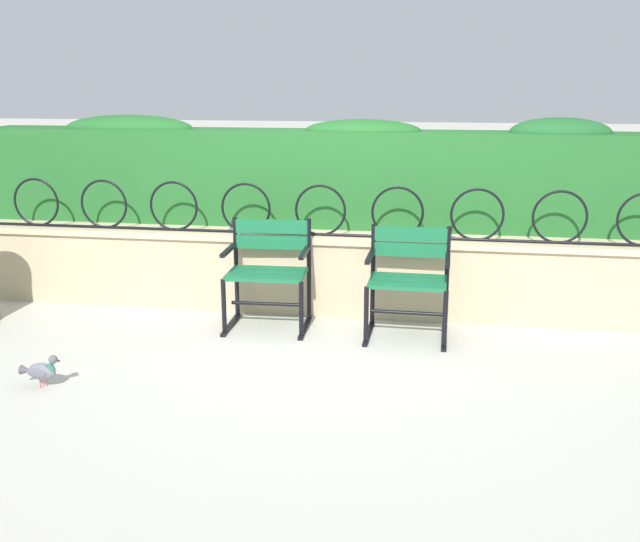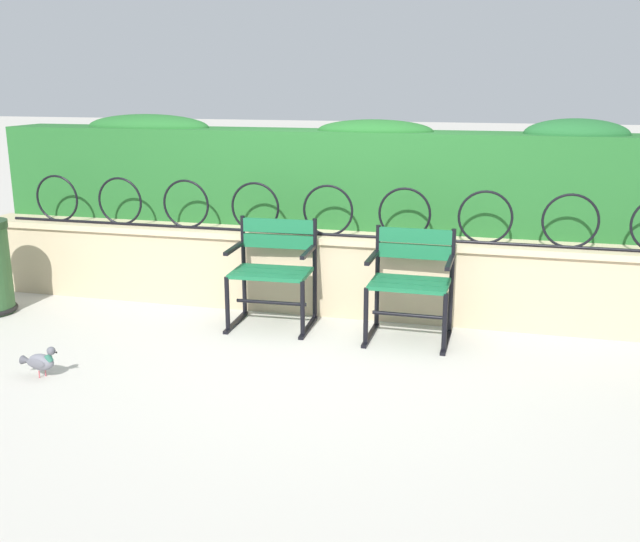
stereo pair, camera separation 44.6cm
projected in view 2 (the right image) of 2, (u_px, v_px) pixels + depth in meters
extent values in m
plane|color=#BCB7AD|center=(315.00, 349.00, 5.26)|extent=(60.00, 60.00, 0.00)
cube|color=tan|center=(343.00, 277.00, 6.04)|extent=(6.62, 0.35, 0.61)
cube|color=#CBB58F|center=(343.00, 238.00, 5.96)|extent=(6.62, 0.41, 0.05)
cylinder|color=black|center=(341.00, 235.00, 5.88)|extent=(6.09, 0.02, 0.02)
torus|color=black|center=(57.00, 198.00, 6.45)|extent=(0.42, 0.02, 0.42)
torus|color=black|center=(120.00, 201.00, 6.30)|extent=(0.42, 0.02, 0.42)
torus|color=black|center=(186.00, 204.00, 6.15)|extent=(0.42, 0.02, 0.42)
torus|color=black|center=(255.00, 207.00, 6.01)|extent=(0.42, 0.02, 0.42)
torus|color=black|center=(328.00, 210.00, 5.86)|extent=(0.42, 0.02, 0.42)
torus|color=black|center=(405.00, 214.00, 5.71)|extent=(0.42, 0.02, 0.42)
torus|color=black|center=(485.00, 217.00, 5.56)|extent=(0.42, 0.02, 0.42)
torus|color=black|center=(570.00, 221.00, 5.41)|extent=(0.42, 0.02, 0.42)
cube|color=#236028|center=(355.00, 179.00, 6.26)|extent=(6.48, 0.52, 0.81)
ellipsoid|color=#236128|center=(148.00, 127.00, 6.62)|extent=(1.19, 0.47, 0.23)
ellipsoid|color=#205C24|center=(375.00, 131.00, 6.11)|extent=(0.99, 0.47, 0.19)
ellipsoid|color=#1F5B2A|center=(576.00, 134.00, 5.73)|extent=(0.82, 0.47, 0.25)
cube|color=#19663D|center=(266.00, 277.00, 5.51)|extent=(0.60, 0.15, 0.03)
cube|color=#19663D|center=(271.00, 273.00, 5.64)|extent=(0.60, 0.15, 0.03)
cube|color=#19663D|center=(275.00, 269.00, 5.77)|extent=(0.60, 0.15, 0.03)
cube|color=#19663D|center=(278.00, 226.00, 5.79)|extent=(0.60, 0.05, 0.11)
cube|color=#19663D|center=(279.00, 241.00, 5.82)|extent=(0.60, 0.05, 0.11)
cylinder|color=black|center=(315.00, 270.00, 5.82)|extent=(0.04, 0.04, 0.84)
cylinder|color=black|center=(303.00, 309.00, 5.46)|extent=(0.04, 0.04, 0.44)
cube|color=black|center=(308.00, 327.00, 5.69)|extent=(0.06, 0.52, 0.02)
cube|color=black|center=(308.00, 252.00, 5.54)|extent=(0.05, 0.40, 0.03)
cylinder|color=black|center=(244.00, 266.00, 5.94)|extent=(0.04, 0.04, 0.84)
cylinder|color=black|center=(227.00, 305.00, 5.58)|extent=(0.04, 0.04, 0.44)
cube|color=black|center=(236.00, 322.00, 5.81)|extent=(0.06, 0.52, 0.02)
cube|color=black|center=(234.00, 249.00, 5.66)|extent=(0.05, 0.40, 0.03)
cylinder|color=black|center=(271.00, 302.00, 5.71)|extent=(0.57, 0.05, 0.03)
cube|color=#19663D|center=(407.00, 289.00, 5.21)|extent=(0.57, 0.13, 0.03)
cube|color=#19663D|center=(410.00, 284.00, 5.34)|extent=(0.57, 0.13, 0.03)
cube|color=#19663D|center=(412.00, 279.00, 5.46)|extent=(0.57, 0.13, 0.03)
cube|color=#19663D|center=(415.00, 236.00, 5.48)|extent=(0.57, 0.04, 0.11)
cube|color=#19663D|center=(415.00, 252.00, 5.51)|extent=(0.57, 0.04, 0.11)
cylinder|color=black|center=(451.00, 282.00, 5.50)|extent=(0.04, 0.04, 0.82)
cylinder|color=black|center=(445.00, 324.00, 5.14)|extent=(0.04, 0.04, 0.44)
cube|color=black|center=(446.00, 342.00, 5.37)|extent=(0.05, 0.52, 0.02)
cube|color=black|center=(450.00, 263.00, 5.22)|extent=(0.04, 0.40, 0.03)
cylinder|color=black|center=(377.00, 277.00, 5.64)|extent=(0.04, 0.04, 0.82)
cylinder|color=black|center=(366.00, 317.00, 5.29)|extent=(0.04, 0.04, 0.44)
cube|color=black|center=(370.00, 335.00, 5.52)|extent=(0.05, 0.52, 0.02)
cube|color=black|center=(372.00, 258.00, 5.36)|extent=(0.04, 0.40, 0.03)
cylinder|color=black|center=(409.00, 315.00, 5.40)|extent=(0.54, 0.03, 0.03)
ellipsoid|color=slate|center=(41.00, 362.00, 4.75)|extent=(0.20, 0.12, 0.11)
cylinder|color=#2D6B56|center=(49.00, 358.00, 4.71)|extent=(0.07, 0.05, 0.06)
sphere|color=#55555D|center=(51.00, 351.00, 4.69)|extent=(0.06, 0.06, 0.06)
cone|color=black|center=(55.00, 352.00, 4.68)|extent=(0.02, 0.02, 0.01)
cone|color=#4A4A52|center=(27.00, 361.00, 4.79)|extent=(0.09, 0.07, 0.06)
ellipsoid|color=#5B5B63|center=(44.00, 359.00, 4.79)|extent=(0.14, 0.03, 0.07)
ellipsoid|color=#5B5B63|center=(35.00, 363.00, 4.71)|extent=(0.14, 0.03, 0.07)
cylinder|color=#C6515B|center=(46.00, 373.00, 4.78)|extent=(0.01, 0.01, 0.05)
cylinder|color=#C6515B|center=(39.00, 374.00, 4.75)|extent=(0.01, 0.01, 0.05)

